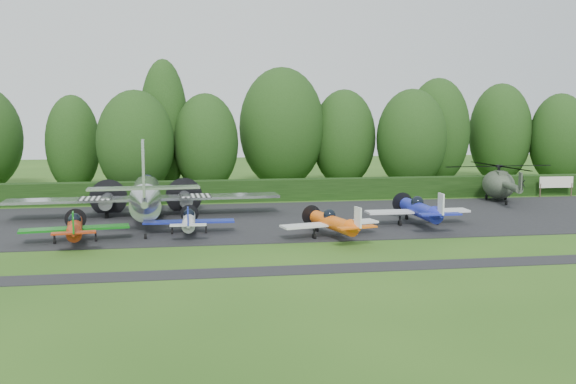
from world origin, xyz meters
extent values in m
plane|color=#234714|center=(0.00, 0.00, 0.00)|extent=(160.00, 160.00, 0.00)
cube|color=black|center=(0.00, 10.00, 0.00)|extent=(70.00, 18.00, 0.01)
cube|color=black|center=(0.00, -6.00, 0.00)|extent=(70.00, 2.00, 0.00)
cube|color=black|center=(0.00, 21.00, 0.00)|extent=(90.00, 1.60, 2.00)
cylinder|color=silver|center=(-7.72, 11.79, 1.83)|extent=(2.21, 11.54, 2.21)
cone|color=silver|center=(-7.72, 18.25, 1.83)|extent=(2.21, 1.44, 2.21)
cone|color=silver|center=(-7.72, 4.87, 2.31)|extent=(2.21, 2.88, 2.21)
sphere|color=black|center=(-7.72, 17.33, 2.31)|extent=(1.44, 1.44, 1.44)
cube|color=silver|center=(-7.72, 12.75, 1.54)|extent=(21.15, 2.31, 0.21)
cube|color=white|center=(-11.56, 12.75, 1.65)|extent=(2.50, 2.40, 0.05)
cube|color=white|center=(-3.87, 12.75, 1.65)|extent=(2.50, 2.40, 0.05)
cylinder|color=silver|center=(-10.80, 13.33, 1.30)|extent=(1.06, 3.08, 1.06)
cylinder|color=silver|center=(-4.64, 13.33, 1.30)|extent=(1.06, 3.08, 1.06)
cylinder|color=black|center=(-10.80, 15.49, 1.30)|extent=(3.08, 0.03, 3.08)
cylinder|color=black|center=(-4.64, 15.49, 1.30)|extent=(3.08, 0.03, 3.08)
cube|color=silver|center=(-7.72, 4.10, 3.37)|extent=(7.21, 1.35, 0.13)
cube|color=silver|center=(-7.72, 3.81, 4.71)|extent=(0.17, 2.12, 3.65)
cylinder|color=black|center=(-10.80, 12.95, 0.24)|extent=(0.24, 0.87, 0.87)
cylinder|color=black|center=(-4.64, 12.95, 0.24)|extent=(0.24, 0.87, 0.87)
cylinder|color=black|center=(-7.72, 3.71, 0.17)|extent=(0.17, 0.42, 0.42)
cylinder|color=#962A0D|center=(-11.63, 2.95, 1.06)|extent=(0.92, 5.29, 0.92)
sphere|color=black|center=(-11.63, 3.53, 1.49)|extent=(0.81, 0.81, 0.81)
cube|color=#0F6413|center=(-11.63, 3.43, 0.91)|extent=(6.74, 1.25, 0.13)
cube|color=#962A0D|center=(-11.63, -0.23, 1.30)|extent=(2.50, 0.67, 0.10)
cube|color=#0F6413|center=(-11.63, -0.32, 1.92)|extent=(0.10, 0.77, 1.25)
cylinder|color=black|center=(-11.63, 6.37, 1.06)|extent=(1.44, 0.02, 1.44)
cylinder|color=black|center=(-12.88, 3.24, 0.17)|extent=(0.13, 0.42, 0.42)
cylinder|color=black|center=(-10.38, 3.24, 0.17)|extent=(0.13, 0.42, 0.42)
cylinder|color=black|center=(-11.63, 5.45, 0.15)|extent=(0.12, 0.38, 0.38)
cylinder|color=silver|center=(-4.48, 4.91, 0.97)|extent=(0.85, 4.86, 0.85)
sphere|color=black|center=(-4.48, 5.44, 1.37)|extent=(0.74, 0.74, 0.74)
cube|color=navy|center=(-4.48, 5.35, 0.84)|extent=(6.19, 1.15, 0.12)
cube|color=silver|center=(-4.48, 1.99, 1.19)|extent=(2.30, 0.62, 0.09)
cube|color=navy|center=(-4.48, 1.90, 1.77)|extent=(0.09, 0.71, 1.15)
cylinder|color=black|center=(-4.48, 8.04, 0.97)|extent=(1.33, 0.02, 1.33)
cylinder|color=black|center=(-5.63, 5.17, 0.16)|extent=(0.12, 0.39, 0.39)
cylinder|color=black|center=(-3.33, 5.17, 0.16)|extent=(0.12, 0.39, 0.39)
cylinder|color=black|center=(-4.48, 7.20, 0.14)|extent=(0.11, 0.35, 0.35)
cylinder|color=#ED5D0D|center=(4.92, 2.00, 1.07)|extent=(0.93, 5.33, 0.93)
sphere|color=black|center=(4.92, 2.58, 1.50)|extent=(0.81, 0.81, 0.81)
cube|color=white|center=(4.92, 2.48, 0.92)|extent=(6.78, 1.26, 0.14)
cube|color=#ED5D0D|center=(4.92, -1.20, 1.31)|extent=(2.52, 0.68, 0.10)
cube|color=white|center=(4.92, -1.29, 1.94)|extent=(0.10, 0.77, 1.26)
cylinder|color=black|center=(4.92, 5.44, 1.07)|extent=(1.45, 0.02, 1.45)
cylinder|color=black|center=(3.66, 2.29, 0.17)|extent=(0.14, 0.43, 0.43)
cylinder|color=black|center=(6.18, 2.29, 0.17)|extent=(0.14, 0.43, 0.43)
cylinder|color=black|center=(4.92, 4.52, 0.15)|extent=(0.12, 0.39, 0.39)
cylinder|color=#1B23A2|center=(12.23, 5.51, 1.21)|extent=(1.06, 6.05, 1.06)
sphere|color=black|center=(12.23, 6.17, 1.70)|extent=(0.92, 0.92, 0.92)
cube|color=silver|center=(12.23, 6.06, 1.04)|extent=(7.70, 1.43, 0.15)
cube|color=#1B23A2|center=(12.23, 1.88, 1.48)|extent=(2.86, 0.77, 0.11)
cube|color=silver|center=(12.23, 1.77, 2.20)|extent=(0.11, 0.88, 1.43)
cylinder|color=black|center=(12.23, 9.41, 1.21)|extent=(1.65, 0.02, 1.65)
cylinder|color=black|center=(10.80, 5.84, 0.20)|extent=(0.15, 0.48, 0.48)
cylinder|color=black|center=(13.66, 5.84, 0.20)|extent=(0.15, 0.48, 0.48)
cylinder|color=black|center=(12.23, 8.37, 0.18)|extent=(0.13, 0.44, 0.44)
ellipsoid|color=#333C2E|center=(24.24, 17.14, 1.59)|extent=(2.76, 5.06, 2.64)
cylinder|color=#333C2E|center=(24.24, 13.16, 1.86)|extent=(0.62, 5.30, 0.62)
cube|color=#333C2E|center=(24.24, 10.42, 2.65)|extent=(0.11, 0.80, 1.41)
cylinder|color=black|center=(24.24, 17.14, 2.92)|extent=(0.27, 0.27, 0.71)
cylinder|color=black|center=(24.24, 17.14, 3.31)|extent=(0.62, 0.62, 0.22)
cylinder|color=black|center=(24.24, 17.14, 3.31)|extent=(10.61, 10.61, 0.05)
cube|color=#333C2E|center=(24.24, 16.43, 2.61)|extent=(0.80, 1.77, 0.62)
ellipsoid|color=black|center=(24.24, 18.56, 1.68)|extent=(1.68, 1.68, 1.51)
cylinder|color=black|center=(23.36, 17.85, 0.27)|extent=(0.16, 0.49, 0.49)
cylinder|color=black|center=(25.12, 17.85, 0.27)|extent=(0.16, 0.49, 0.49)
cylinder|color=black|center=(24.24, 14.31, 0.22)|extent=(0.14, 0.42, 0.42)
cylinder|color=#3F3326|center=(29.89, 19.44, 0.66)|extent=(0.13, 0.13, 1.33)
cylinder|color=#3F3326|center=(33.20, 19.44, 0.66)|extent=(0.13, 0.13, 1.33)
cube|color=silver|center=(31.54, 19.44, 1.44)|extent=(3.54, 0.09, 1.10)
cylinder|color=black|center=(5.85, 31.34, 2.16)|extent=(0.70, 0.70, 4.32)
ellipsoid|color=#1C3912|center=(5.85, 31.34, 6.60)|extent=(9.36, 9.36, 13.21)
cylinder|color=black|center=(-16.25, 31.03, 1.66)|extent=(0.70, 0.70, 3.31)
ellipsoid|color=#1C3912|center=(-16.25, 31.03, 5.06)|extent=(5.55, 5.55, 10.12)
cylinder|color=black|center=(-9.54, 26.61, 1.72)|extent=(0.70, 0.70, 3.44)
ellipsoid|color=#1C3912|center=(-9.54, 26.61, 5.26)|extent=(7.65, 7.65, 10.53)
cylinder|color=black|center=(-2.55, 28.44, 1.68)|extent=(0.70, 0.70, 3.36)
ellipsoid|color=#1C3912|center=(-2.55, 28.44, 5.14)|extent=(6.76, 6.76, 10.27)
cylinder|color=black|center=(19.76, 28.49, 1.78)|extent=(0.70, 0.70, 3.55)
ellipsoid|color=#1C3912|center=(19.76, 28.49, 5.42)|extent=(7.64, 7.64, 10.85)
cylinder|color=black|center=(12.87, 31.35, 1.77)|extent=(0.70, 0.70, 3.55)
ellipsoid|color=#1C3912|center=(12.87, 31.35, 5.42)|extent=(7.08, 7.08, 10.84)
cylinder|color=black|center=(38.20, 30.01, 1.72)|extent=(0.70, 0.70, 3.43)
ellipsoid|color=#1C3912|center=(38.20, 30.01, 5.25)|extent=(6.71, 6.71, 10.49)
cylinder|color=black|center=(23.97, 31.65, 2.00)|extent=(0.70, 0.70, 4.00)
ellipsoid|color=#1C3912|center=(23.97, 31.65, 6.10)|extent=(7.31, 7.31, 12.21)
cylinder|color=black|center=(32.21, 32.67, 1.91)|extent=(0.70, 0.70, 3.83)
ellipsoid|color=#1C3912|center=(32.21, 32.67, 5.85)|extent=(7.23, 7.23, 11.70)
cylinder|color=black|center=(-6.83, 30.13, 2.26)|extent=(0.70, 0.70, 4.52)
ellipsoid|color=#1C3912|center=(-6.83, 30.13, 6.91)|extent=(5.02, 5.02, 13.82)
camera|label=1|loc=(-4.55, -38.62, 8.30)|focal=40.00mm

